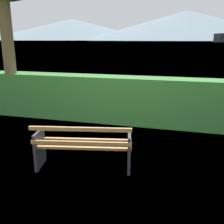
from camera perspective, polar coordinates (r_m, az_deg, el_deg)
name	(u,v)px	position (r m, az deg, el deg)	size (l,w,h in m)	color
ground_plane	(85,167)	(4.89, -6.03, -11.79)	(1400.00, 1400.00, 0.00)	olive
water_surface	(185,41)	(310.73, 15.66, 14.70)	(620.00, 620.00, 0.00)	#6B8EA3
park_bench	(83,146)	(4.66, -6.30, -7.47)	(1.77, 0.90, 0.87)	#A0703F
hedge_row	(121,100)	(7.21, 1.95, 2.73)	(10.98, 0.70, 1.27)	#387A33
distant_hills	(175,28)	(583.05, 13.70, 17.46)	(903.02, 458.12, 55.01)	slate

